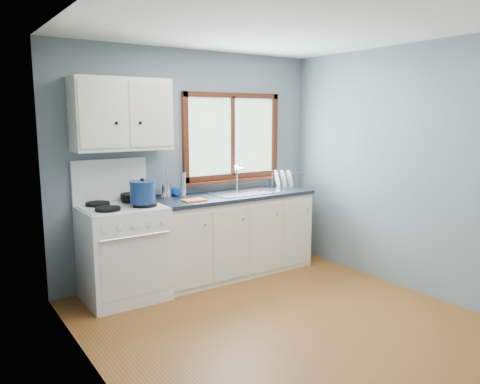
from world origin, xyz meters
TOP-DOWN VIEW (x-y plane):
  - floor at (0.00, 0.00)m, footprint 3.20×3.60m
  - ceiling at (0.00, 0.00)m, footprint 3.20×3.60m
  - wall_back at (0.00, 1.81)m, footprint 3.20×0.02m
  - wall_left at (-1.61, 0.00)m, footprint 0.02×3.60m
  - wall_right at (1.61, 0.00)m, footprint 0.02×3.60m
  - gas_range at (-0.95, 1.47)m, footprint 0.76×0.69m
  - base_cabinets at (0.36, 1.49)m, footprint 1.85×0.60m
  - countertop at (0.36, 1.49)m, footprint 1.89×0.64m
  - sink at (0.54, 1.49)m, footprint 0.84×0.46m
  - window at (0.54, 1.77)m, footprint 1.36×0.10m
  - upper_cabinets at (-0.85, 1.63)m, footprint 0.95×0.35m
  - skillet at (-0.76, 1.60)m, footprint 0.43×0.36m
  - stockpot at (-0.79, 1.32)m, footprint 0.31×0.31m
  - utensil_crock at (-0.39, 1.66)m, footprint 0.16×0.16m
  - thermos at (-0.22, 1.59)m, footprint 0.08×0.08m
  - soap_bottle at (-0.24, 1.68)m, footprint 0.11×0.11m
  - dish_towel at (-0.22, 1.35)m, footprint 0.23×0.17m
  - dish_rack at (1.14, 1.54)m, footprint 0.50×0.46m

SIDE VIEW (x-z plane):
  - floor at x=0.00m, z-range -0.02..0.00m
  - base_cabinets at x=0.36m, z-range -0.03..0.85m
  - gas_range at x=-0.95m, z-range -0.19..1.17m
  - sink at x=0.54m, z-range 0.64..1.08m
  - countertop at x=0.36m, z-range 0.88..0.92m
  - dish_towel at x=-0.22m, z-range 0.92..0.94m
  - dish_rack at x=1.14m, z-range 0.87..1.08m
  - skillet at x=-0.76m, z-range 0.96..1.01m
  - utensil_crock at x=-0.39m, z-range 0.81..1.19m
  - soap_bottle at x=-0.24m, z-range 0.92..1.18m
  - thermos at x=-0.22m, z-range 0.92..1.19m
  - stockpot at x=-0.79m, z-range 0.95..1.19m
  - wall_back at x=0.00m, z-range 0.00..2.50m
  - wall_left at x=-1.61m, z-range 0.00..2.50m
  - wall_right at x=1.61m, z-range 0.00..2.50m
  - window at x=0.54m, z-range 0.96..1.99m
  - upper_cabinets at x=-0.85m, z-range 1.45..2.15m
  - ceiling at x=0.00m, z-range 2.50..2.52m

